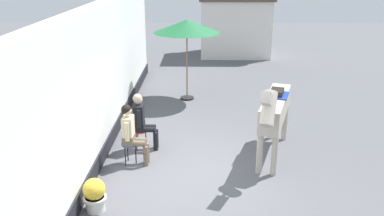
{
  "coord_description": "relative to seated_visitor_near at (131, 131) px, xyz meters",
  "views": [
    {
      "loc": [
        -0.2,
        -7.89,
        4.28
      ],
      "look_at": [
        -0.4,
        1.2,
        1.05
      ],
      "focal_mm": 38.72,
      "sensor_mm": 36.0,
      "label": 1
    }
  ],
  "objects": [
    {
      "name": "pub_facade_wall",
      "position": [
        -0.84,
        1.08,
        0.76
      ],
      "size": [
        0.34,
        14.0,
        3.4
      ],
      "color": "white",
      "rests_on": "ground_plane"
    },
    {
      "name": "seated_visitor_near",
      "position": [
        0.0,
        0.0,
        0.0
      ],
      "size": [
        0.61,
        0.49,
        1.39
      ],
      "color": "#194C99",
      "rests_on": "ground_plane"
    },
    {
      "name": "cafe_parasol",
      "position": [
        1.07,
        4.64,
        1.59
      ],
      "size": [
        2.1,
        2.1,
        2.58
      ],
      "color": "black",
      "rests_on": "ground_plane"
    },
    {
      "name": "flower_planter_near",
      "position": [
        -0.38,
        -1.87,
        -0.44
      ],
      "size": [
        0.43,
        0.43,
        0.64
      ],
      "color": "beige",
      "rests_on": "ground_plane"
    },
    {
      "name": "ground_plane",
      "position": [
        1.71,
        2.58,
        -0.78
      ],
      "size": [
        40.0,
        40.0,
        0.0
      ],
      "primitive_type": "plane",
      "color": "#56565B"
    },
    {
      "name": "distant_cottage",
      "position": [
        3.11,
        11.55,
        1.02
      ],
      "size": [
        3.4,
        2.6,
        3.5
      ],
      "color": "silver",
      "rests_on": "ground_plane"
    },
    {
      "name": "saddled_horse_center",
      "position": [
        3.16,
        0.4,
        0.38
      ],
      "size": [
        1.15,
        2.91,
        2.06
      ],
      "color": "#B2A899",
      "rests_on": "ground_plane"
    },
    {
      "name": "seated_visitor_far",
      "position": [
        0.13,
        0.78,
        0.0
      ],
      "size": [
        0.61,
        0.49,
        1.39
      ],
      "color": "red",
      "rests_on": "ground_plane"
    }
  ]
}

